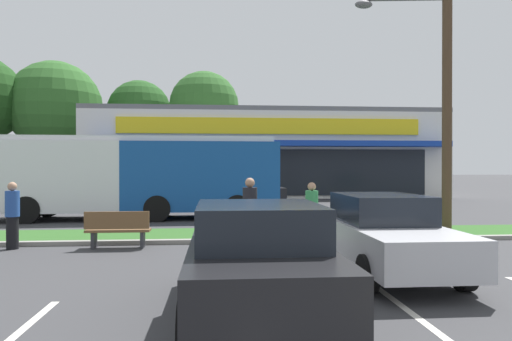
{
  "coord_description": "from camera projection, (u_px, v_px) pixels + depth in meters",
  "views": [
    {
      "loc": [
        -2.26,
        0.12,
        2.07
      ],
      "look_at": [
        -0.71,
        18.1,
        1.93
      ],
      "focal_mm": 32.84,
      "sensor_mm": 36.0,
      "label": 1
    }
  ],
  "objects": [
    {
      "name": "car_1",
      "position": [
        39.0,
        191.0,
        24.01
      ],
      "size": [
        4.25,
        1.97,
        1.59
      ],
      "color": "#515459",
      "rests_on": "ground_plane"
    },
    {
      "name": "car_4",
      "position": [
        247.0,
        192.0,
        25.05
      ],
      "size": [
        4.17,
        1.99,
        1.44
      ],
      "rotation": [
        0.0,
        0.0,
        3.14
      ],
      "color": "black",
      "rests_on": "ground_plane"
    },
    {
      "name": "parking_stripe_2",
      "position": [
        435.0,
        330.0,
        5.9
      ],
      "size": [
        0.12,
        4.8,
        0.01
      ],
      "primitive_type": "cube",
      "color": "silver",
      "rests_on": "ground_plane"
    },
    {
      "name": "tree_mid_left",
      "position": [
        139.0,
        112.0,
        45.23
      ],
      "size": [
        6.1,
        6.1,
        10.44
      ],
      "color": "#473323",
      "rests_on": "ground_plane"
    },
    {
      "name": "tree_left",
      "position": [
        55.0,
        107.0,
        42.68
      ],
      "size": [
        8.36,
        8.36,
        11.72
      ],
      "color": "#473323",
      "rests_on": "ground_plane"
    },
    {
      "name": "pedestrian_by_pole",
      "position": [
        312.0,
        214.0,
        12.31
      ],
      "size": [
        0.34,
        0.34,
        1.66
      ],
      "rotation": [
        0.0,
        0.0,
        0.51
      ],
      "color": "#47423D",
      "rests_on": "ground_plane"
    },
    {
      "name": "grass_median",
      "position": [
        291.0,
        234.0,
        14.04
      ],
      "size": [
        56.0,
        2.2,
        0.12
      ],
      "primitive_type": "cube",
      "color": "#2D5B23",
      "rests_on": "ground_plane"
    },
    {
      "name": "car_0",
      "position": [
        257.0,
        260.0,
        6.39
      ],
      "size": [
        1.96,
        4.26,
        1.58
      ],
      "rotation": [
        0.0,
        0.0,
        1.57
      ],
      "color": "black",
      "rests_on": "ground_plane"
    },
    {
      "name": "pedestrian_mid",
      "position": [
        250.0,
        214.0,
        11.6
      ],
      "size": [
        0.36,
        0.36,
        1.8
      ],
      "rotation": [
        0.0,
        0.0,
        2.6
      ],
      "color": "black",
      "rests_on": "ground_plane"
    },
    {
      "name": "city_bus",
      "position": [
        139.0,
        175.0,
        18.66
      ],
      "size": [
        11.12,
        2.92,
        3.25
      ],
      "rotation": [
        0.0,
        0.0,
        3.17
      ],
      "color": "#144793",
      "rests_on": "ground_plane"
    },
    {
      "name": "curb_lip",
      "position": [
        299.0,
        240.0,
        12.82
      ],
      "size": [
        56.0,
        0.24,
        0.12
      ],
      "primitive_type": "cube",
      "color": "gray",
      "rests_on": "ground_plane"
    },
    {
      "name": "storefront_building",
      "position": [
        262.0,
        155.0,
        35.94
      ],
      "size": [
        24.45,
        13.12,
        6.04
      ],
      "color": "silver",
      "rests_on": "ground_plane"
    },
    {
      "name": "utility_pole",
      "position": [
        443.0,
        59.0,
        14.65
      ],
      "size": [
        3.08,
        2.4,
        10.19
      ],
      "color": "#4C3826",
      "rests_on": "ground_plane"
    },
    {
      "name": "pedestrian_near_bench",
      "position": [
        12.0,
        215.0,
        11.75
      ],
      "size": [
        0.34,
        0.34,
        1.69
      ],
      "rotation": [
        0.0,
        0.0,
        5.64
      ],
      "color": "black",
      "rests_on": "ground_plane"
    },
    {
      "name": "car_5",
      "position": [
        383.0,
        233.0,
        9.21
      ],
      "size": [
        1.86,
        4.69,
        1.51
      ],
      "rotation": [
        0.0,
        0.0,
        -1.57
      ],
      "color": "#B7B7BC",
      "rests_on": "ground_plane"
    },
    {
      "name": "bus_stop_bench",
      "position": [
        118.0,
        229.0,
        11.84
      ],
      "size": [
        1.6,
        0.45,
        0.95
      ],
      "rotation": [
        0.0,
        0.0,
        3.14
      ],
      "color": "brown",
      "rests_on": "ground_plane"
    },
    {
      "name": "tree_mid",
      "position": [
        204.0,
        106.0,
        44.84
      ],
      "size": [
        6.66,
        6.66,
        11.23
      ],
      "color": "#473323",
      "rests_on": "ground_plane"
    }
  ]
}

